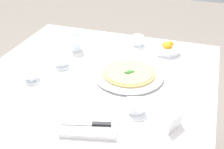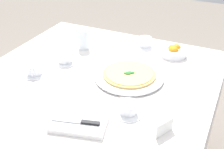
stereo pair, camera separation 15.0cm
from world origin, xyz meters
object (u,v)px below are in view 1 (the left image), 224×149
object	(u,v)px
napkin_folded	(90,126)
coffee_cup_near_left	(61,60)
coffee_cup_far_left	(32,75)
coffee_cup_near_right	(136,107)
pizza_plate	(129,75)
coffee_cup_right_edge	(138,41)
citrus_bowl	(167,48)
menu_card	(176,124)
dinner_knife	(89,124)
pizza	(129,73)
water_glass_left_edge	(76,42)

from	to	relation	value
napkin_folded	coffee_cup_near_left	bearing A→B (deg)	-65.46
coffee_cup_far_left	coffee_cup_near_right	bearing A→B (deg)	170.32
pizza_plate	coffee_cup_right_edge	world-z (taller)	coffee_cup_right_edge
citrus_bowl	menu_card	world-z (taller)	citrus_bowl
dinner_knife	coffee_cup_near_left	bearing A→B (deg)	-67.12
dinner_knife	citrus_bowl	xyz separation A→B (m)	(-0.18, -0.77, 0.00)
coffee_cup_near_left	menu_card	xyz separation A→B (m)	(-0.66, 0.33, -0.00)
pizza_plate	napkin_folded	xyz separation A→B (m)	(0.04, 0.43, -0.00)
coffee_cup_right_edge	menu_card	size ratio (longest dim) A/B	1.62
napkin_folded	pizza	bearing A→B (deg)	-109.16
pizza	coffee_cup_near_right	xyz separation A→B (m)	(-0.10, 0.27, 0.00)
coffee_cup_far_left	citrus_bowl	bearing A→B (deg)	-139.09
coffee_cup_near_left	water_glass_left_edge	bearing A→B (deg)	-89.87
pizza_plate	menu_card	bearing A→B (deg)	130.41
dinner_knife	menu_card	xyz separation A→B (m)	(-0.32, -0.10, 0.01)
coffee_cup_near_right	menu_card	bearing A→B (deg)	161.07
water_glass_left_edge	napkin_folded	size ratio (longest dim) A/B	0.51
water_glass_left_edge	citrus_bowl	xyz separation A→B (m)	(-0.52, -0.13, -0.03)
dinner_knife	citrus_bowl	size ratio (longest dim) A/B	1.29
menu_card	citrus_bowl	bearing A→B (deg)	-140.45
coffee_cup_right_edge	water_glass_left_edge	size ratio (longest dim) A/B	1.07
coffee_cup_right_edge	menu_card	distance (m)	0.78
pizza_plate	coffee_cup_right_edge	xyz separation A→B (m)	(0.05, -0.38, 0.02)
coffee_cup_right_edge	menu_card	xyz separation A→B (m)	(-0.33, 0.71, 0.00)
coffee_cup_near_right	citrus_bowl	bearing A→B (deg)	-93.04
coffee_cup_far_left	coffee_cup_right_edge	size ratio (longest dim) A/B	0.98
pizza_plate	napkin_folded	bearing A→B (deg)	84.46
pizza_plate	coffee_cup_far_left	world-z (taller)	coffee_cup_far_left
coffee_cup_right_edge	citrus_bowl	distance (m)	0.19
pizza_plate	coffee_cup_near_right	world-z (taller)	coffee_cup_near_right
dinner_knife	citrus_bowl	distance (m)	0.79
coffee_cup_near_right	water_glass_left_edge	size ratio (longest dim) A/B	1.05
pizza_plate	napkin_folded	world-z (taller)	napkin_folded
pizza_plate	pizza	size ratio (longest dim) A/B	1.31
coffee_cup_far_left	water_glass_left_edge	size ratio (longest dim) A/B	1.05
menu_card	coffee_cup_near_left	bearing A→B (deg)	-89.29
pizza_plate	coffee_cup_far_left	bearing A→B (deg)	20.92
pizza_plate	dinner_knife	size ratio (longest dim) A/B	1.81
pizza_plate	coffee_cup_near_left	world-z (taller)	coffee_cup_near_left
coffee_cup_far_left	coffee_cup_near_right	distance (m)	0.57
coffee_cup_near_right	menu_card	distance (m)	0.19
citrus_bowl	water_glass_left_edge	bearing A→B (deg)	14.37
water_glass_left_edge	dinner_knife	xyz separation A→B (m)	(-0.34, 0.63, -0.03)
pizza	coffee_cup_right_edge	size ratio (longest dim) A/B	2.02
coffee_cup_far_left	coffee_cup_near_right	world-z (taller)	coffee_cup_far_left
coffee_cup_near_right	coffee_cup_right_edge	bearing A→B (deg)	-76.56
coffee_cup_near_left	coffee_cup_near_right	distance (m)	0.55
citrus_bowl	menu_card	size ratio (longest dim) A/B	1.83
dinner_knife	napkin_folded	bearing A→B (deg)	-180.00
coffee_cup_right_edge	coffee_cup_near_right	world-z (taller)	coffee_cup_right_edge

